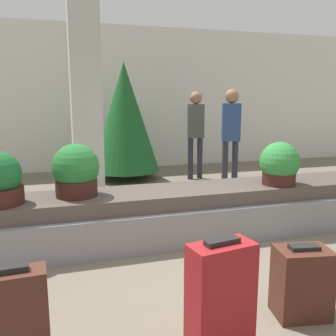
# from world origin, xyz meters

# --- Properties ---
(ground_plane) EXTENTS (18.00, 18.00, 0.00)m
(ground_plane) POSITION_xyz_m (0.00, 0.00, 0.00)
(ground_plane) COLOR #6B6051
(back_wall) EXTENTS (18.00, 0.06, 3.20)m
(back_wall) POSITION_xyz_m (0.00, 5.85, 1.60)
(back_wall) COLOR silver
(back_wall) RESTS_ON ground_plane
(carousel) EXTENTS (6.42, 0.87, 0.58)m
(carousel) POSITION_xyz_m (0.00, 1.25, 0.27)
(carousel) COLOR gray
(carousel) RESTS_ON ground_plane
(pillar) EXTENTS (0.47, 0.47, 3.20)m
(pillar) POSITION_xyz_m (-0.69, 3.47, 1.60)
(pillar) COLOR beige
(pillar) RESTS_ON ground_plane
(suitcase_0) EXTENTS (0.43, 0.34, 0.55)m
(suitcase_0) POSITION_xyz_m (0.48, -0.56, 0.26)
(suitcase_0) COLOR #472319
(suitcase_0) RESTS_ON ground_plane
(suitcase_3) EXTENTS (0.42, 0.26, 0.79)m
(suitcase_3) POSITION_xyz_m (-0.30, -0.83, 0.38)
(suitcase_3) COLOR maroon
(suitcase_3) RESTS_ON ground_plane
(potted_plant_0) EXTENTS (0.49, 0.49, 0.56)m
(potted_plant_0) POSITION_xyz_m (-1.01, 1.26, 0.84)
(potted_plant_0) COLOR #381914
(potted_plant_0) RESTS_ON carousel
(potted_plant_1) EXTENTS (0.48, 0.48, 0.52)m
(potted_plant_1) POSITION_xyz_m (1.35, 1.11, 0.82)
(potted_plant_1) COLOR #381914
(potted_plant_1) RESTS_ON carousel
(traveler_0) EXTENTS (0.36, 0.27, 1.76)m
(traveler_0) POSITION_xyz_m (1.83, 3.37, 1.07)
(traveler_0) COLOR #282833
(traveler_0) RESTS_ON ground_plane
(traveler_1) EXTENTS (0.35, 0.24, 1.74)m
(traveler_1) POSITION_xyz_m (1.48, 4.21, 1.04)
(traveler_1) COLOR #282833
(traveler_1) RESTS_ON ground_plane
(decorated_tree) EXTENTS (1.35, 1.35, 2.30)m
(decorated_tree) POSITION_xyz_m (0.13, 4.62, 1.24)
(decorated_tree) COLOR #4C331E
(decorated_tree) RESTS_ON ground_plane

